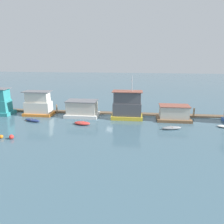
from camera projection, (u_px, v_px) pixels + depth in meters
name	position (u px, v px, depth m)	size (l,w,h in m)	color
ground_plane	(113.00, 118.00, 42.88)	(200.00, 200.00, 0.00)	#426070
dock_walkway	(114.00, 113.00, 45.45)	(59.60, 1.46, 0.30)	brown
houseboat_orange	(38.00, 105.00, 44.15)	(5.80, 3.22, 4.92)	orange
houseboat_white	(82.00, 109.00, 43.34)	(6.49, 4.09, 3.24)	white
houseboat_yellow	(127.00, 106.00, 41.59)	(5.97, 3.22, 8.23)	gold
houseboat_brown	(174.00, 113.00, 40.90)	(6.26, 3.96, 2.88)	brown
dinghy_navy	(32.00, 120.00, 40.47)	(3.59, 2.09, 0.46)	navy
dinghy_red	(82.00, 123.00, 38.67)	(3.16, 1.95, 0.51)	red
dinghy_grey	(172.00, 128.00, 36.24)	(3.48, 1.79, 0.49)	gray
mooring_post_near_left	(194.00, 113.00, 42.53)	(0.30, 0.30, 1.94)	#846B4C
mooring_post_near_right	(57.00, 109.00, 45.64)	(0.29, 0.29, 1.88)	brown
buoy_orange	(1.00, 137.00, 32.36)	(0.55, 0.55, 0.55)	orange
buoy_red	(11.00, 137.00, 32.13)	(0.67, 0.67, 0.67)	red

